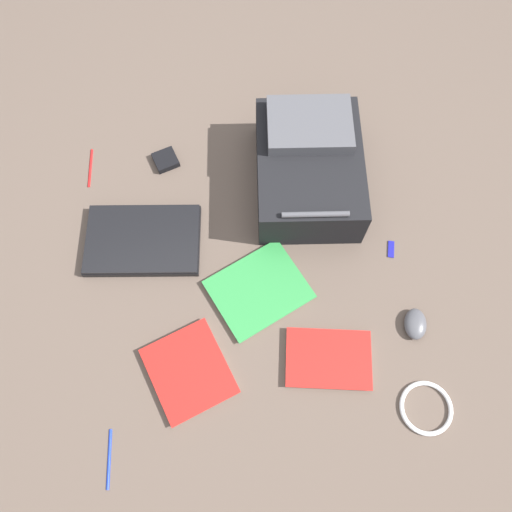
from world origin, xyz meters
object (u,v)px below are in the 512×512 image
object	(u,v)px
computer_mouse	(415,324)
pen_blue	(90,168)
earbud_pouch	(166,160)
usb_stick	(391,249)
cable_coil	(426,408)
book_red	(189,371)
laptop	(143,240)
book_manual	(259,290)
pen_black	(109,459)
backpack	(308,167)
book_blue	(328,359)

from	to	relation	value
computer_mouse	pen_blue	bearing A→B (deg)	-21.74
earbud_pouch	usb_stick	size ratio (longest dim) A/B	1.34
cable_coil	pen_blue	world-z (taller)	cable_coil
book_red	earbud_pouch	distance (m)	0.69
computer_mouse	earbud_pouch	size ratio (longest dim) A/B	1.26
laptop	book_manual	distance (m)	0.39
computer_mouse	pen_black	bearing A→B (deg)	29.25
backpack	book_manual	size ratio (longest dim) A/B	1.47
book_red	earbud_pouch	world-z (taller)	same
earbud_pouch	book_red	bearing A→B (deg)	87.66
book_blue	usb_stick	distance (m)	0.40
book_manual	backpack	bearing A→B (deg)	-123.92
book_manual	book_red	bearing A→B (deg)	39.29
pen_blue	book_manual	bearing A→B (deg)	130.96
earbud_pouch	pen_black	bearing A→B (deg)	72.88
laptop	cable_coil	world-z (taller)	laptop
book_red	usb_stick	size ratio (longest dim) A/B	5.15
computer_mouse	backpack	bearing A→B (deg)	-52.26
earbud_pouch	usb_stick	world-z (taller)	earbud_pouch
laptop	book_manual	world-z (taller)	laptop
computer_mouse	book_red	bearing A→B (deg)	17.86
pen_black	usb_stick	world-z (taller)	same
book_red	pen_blue	size ratio (longest dim) A/B	1.96
computer_mouse	earbud_pouch	xyz separation A→B (m)	(0.62, -0.69, -0.01)
pen_black	earbud_pouch	distance (m)	0.91
earbud_pouch	book_manual	bearing A→B (deg)	112.70
book_manual	usb_stick	size ratio (longest dim) A/B	5.96
computer_mouse	usb_stick	xyz separation A→B (m)	(-0.01, -0.24, -0.01)
computer_mouse	usb_stick	bearing A→B (deg)	-73.91
book_red	book_manual	bearing A→B (deg)	-140.71
usb_stick	earbud_pouch	bearing A→B (deg)	-35.43
computer_mouse	pen_blue	world-z (taller)	computer_mouse
computer_mouse	earbud_pouch	distance (m)	0.93
cable_coil	usb_stick	world-z (taller)	cable_coil
laptop	usb_stick	bearing A→B (deg)	166.59
laptop	usb_stick	size ratio (longest dim) A/B	7.07
book_blue	book_manual	world-z (taller)	book_blue
computer_mouse	cable_coil	distance (m)	0.23
laptop	pen_black	xyz separation A→B (m)	(0.16, 0.60, -0.01)
pen_blue	usb_stick	xyz separation A→B (m)	(-0.88, 0.47, -0.00)
backpack	pen_blue	world-z (taller)	backpack
pen_blue	earbud_pouch	distance (m)	0.25
book_blue	book_manual	xyz separation A→B (m)	(0.15, -0.24, -0.00)
laptop	pen_blue	distance (m)	0.33
backpack	cable_coil	world-z (taller)	backpack
pen_black	earbud_pouch	xyz separation A→B (m)	(-0.27, -0.87, 0.01)
computer_mouse	pen_blue	distance (m)	1.13
backpack	pen_black	distance (m)	1.00
cable_coil	pen_blue	size ratio (longest dim) A/B	1.02
laptop	book_red	xyz separation A→B (m)	(-0.08, 0.42, -0.01)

